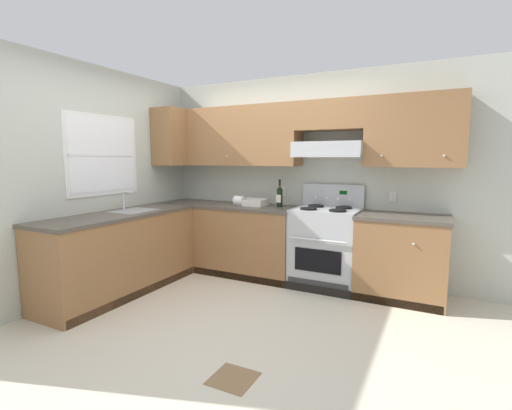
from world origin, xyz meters
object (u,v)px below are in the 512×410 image
object	(u,v)px
wine_bottle	(280,196)
bowl	(253,203)
stove	(325,247)
paper_towel_roll	(239,201)

from	to	relation	value
wine_bottle	bowl	xyz separation A→B (m)	(-0.37, -0.02, -0.11)
stove	wine_bottle	distance (m)	0.84
wine_bottle	bowl	size ratio (longest dim) A/B	0.95
stove	bowl	size ratio (longest dim) A/B	3.33
paper_towel_roll	bowl	bearing A→B (deg)	38.10
stove	bowl	bearing A→B (deg)	177.69
bowl	paper_towel_roll	distance (m)	0.18
wine_bottle	paper_towel_roll	bearing A→B (deg)	-165.42
bowl	wine_bottle	bearing A→B (deg)	3.57
stove	wine_bottle	xyz separation A→B (m)	(-0.62, 0.06, 0.57)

